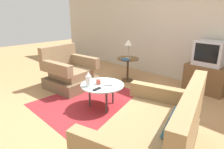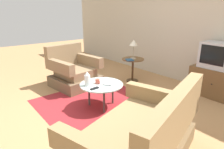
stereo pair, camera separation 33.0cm
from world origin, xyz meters
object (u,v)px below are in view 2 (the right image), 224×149
object	(u,v)px
table_lamp	(134,44)
television	(217,55)
coffee_table	(101,86)
vase	(87,79)
side_table	(133,65)
couch	(140,138)
tv_remote_silver	(107,85)
tv_stand	(212,82)
mug	(98,81)
tv_remote_dark	(95,88)
armchair	(74,72)
book	(130,60)

from	to	relation	value
table_lamp	television	bearing A→B (deg)	23.41
coffee_table	table_lamp	size ratio (longest dim) A/B	1.69
television	vase	bearing A→B (deg)	-115.68
coffee_table	side_table	size ratio (longest dim) A/B	1.33
couch	tv_remote_silver	distance (m)	1.33
table_lamp	tv_remote_silver	world-z (taller)	table_lamp
couch	tv_stand	world-z (taller)	couch
side_table	mug	size ratio (longest dim) A/B	4.72
coffee_table	tv_remote_dark	xyz separation A→B (m)	(0.11, -0.22, 0.05)
tv_remote_silver	tv_stand	bearing A→B (deg)	-146.24
mug	tv_remote_silver	xyz separation A→B (m)	(0.17, 0.08, -0.03)
coffee_table	table_lamp	distance (m)	1.57
coffee_table	tv_remote_silver	distance (m)	0.13
armchair	side_table	bearing A→B (deg)	144.59
couch	tv_stand	distance (m)	2.52
vase	tv_remote_dark	bearing A→B (deg)	2.19
coffee_table	table_lamp	world-z (taller)	table_lamp
tv_remote_dark	vase	bearing A→B (deg)	-90.87
couch	coffee_table	bearing A→B (deg)	55.29
vase	tv_remote_dark	size ratio (longest dim) A/B	1.67
television	book	bearing A→B (deg)	-150.75
television	tv_remote_silver	bearing A→B (deg)	-113.85
tv_stand	book	xyz separation A→B (m)	(-1.52, -0.85, 0.29)
armchair	tv_stand	distance (m)	2.95
coffee_table	tv_remote_silver	world-z (taller)	tv_remote_silver
armchair	couch	world-z (taller)	couch
couch	table_lamp	xyz separation A→B (m)	(-1.92, 1.81, 0.63)
mug	tv_remote_dark	size ratio (longest dim) A/B	0.79
couch	tv_remote_dark	xyz separation A→B (m)	(-1.23, 0.24, 0.15)
coffee_table	book	bearing A→B (deg)	113.86
coffee_table	television	world-z (taller)	television
armchair	television	bearing A→B (deg)	122.87
mug	couch	bearing A→B (deg)	-16.62
armchair	side_table	size ratio (longest dim) A/B	1.82
tv_remote_dark	couch	bearing A→B (deg)	76.04
side_table	tv_remote_silver	world-z (taller)	side_table
tv_remote_dark	armchair	bearing A→B (deg)	-107.44
table_lamp	side_table	bearing A→B (deg)	138.54
tv_remote_dark	table_lamp	bearing A→B (deg)	-159.32
television	table_lamp	bearing A→B (deg)	-156.59
armchair	mug	distance (m)	1.22
television	mug	bearing A→B (deg)	-117.00
side_table	tv_remote_silver	bearing A→B (deg)	-61.90
coffee_table	tv_remote_dark	distance (m)	0.25
armchair	table_lamp	distance (m)	1.53
book	armchair	bearing A→B (deg)	-98.89
coffee_table	table_lamp	xyz separation A→B (m)	(-0.58, 1.35, 0.53)
mug	tv_remote_silver	world-z (taller)	mug
armchair	tv_remote_silver	xyz separation A→B (m)	(1.37, -0.09, 0.13)
table_lamp	tv_remote_silver	bearing A→B (deg)	-62.20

